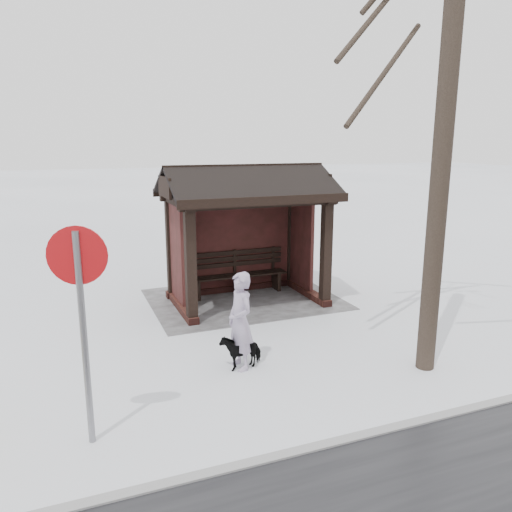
{
  "coord_description": "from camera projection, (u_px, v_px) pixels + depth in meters",
  "views": [
    {
      "loc": [
        3.77,
        10.13,
        3.56
      ],
      "look_at": [
        0.09,
        0.8,
        1.25
      ],
      "focal_mm": 35.0,
      "sensor_mm": 36.0,
      "label": 1
    }
  ],
  "objects": [
    {
      "name": "ground",
      "position": [
        247.0,
        302.0,
        11.33
      ],
      "size": [
        120.0,
        120.0,
        0.0
      ],
      "primitive_type": "plane",
      "color": "white",
      "rests_on": "ground"
    },
    {
      "name": "bus_shelter",
      "position": [
        244.0,
        206.0,
        10.99
      ],
      "size": [
        3.6,
        2.4,
        3.09
      ],
      "color": "#3B1915",
      "rests_on": "ground"
    },
    {
      "name": "dog",
      "position": [
        241.0,
        350.0,
        8.03
      ],
      "size": [
        0.7,
        0.41,
        0.55
      ],
      "primitive_type": "imported",
      "rotation": [
        0.0,
        0.0,
        1.75
      ],
      "color": "black",
      "rests_on": "ground"
    },
    {
      "name": "road_sign",
      "position": [
        80.0,
        293.0,
        5.66
      ],
      "size": [
        0.66,
        0.23,
        2.66
      ],
      "rotation": [
        0.0,
        0.0,
        -0.29
      ],
      "color": "slate",
      "rests_on": "ground"
    },
    {
      "name": "pedestrian",
      "position": [
        240.0,
        321.0,
        7.88
      ],
      "size": [
        0.45,
        0.62,
        1.58
      ],
      "primitive_type": "imported",
      "rotation": [
        0.0,
        0.0,
        1.69
      ],
      "color": "#A899B4",
      "rests_on": "ground"
    },
    {
      "name": "trampled_patch",
      "position": [
        244.0,
        299.0,
        11.51
      ],
      "size": [
        4.2,
        3.2,
        0.02
      ],
      "primitive_type": "cube",
      "color": "gray",
      "rests_on": "ground"
    },
    {
      "name": "kerb",
      "position": [
        398.0,
        427.0,
        6.34
      ],
      "size": [
        120.0,
        0.15,
        0.06
      ],
      "primitive_type": "cube",
      "color": "gray",
      "rests_on": "ground"
    }
  ]
}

